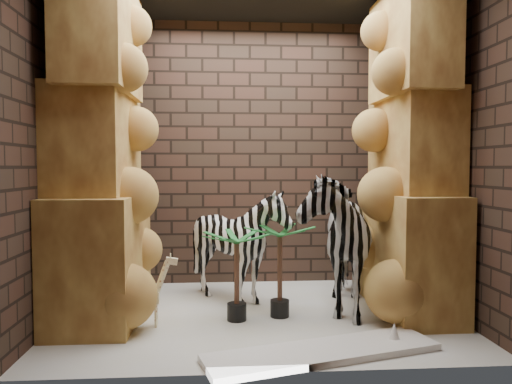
{
  "coord_description": "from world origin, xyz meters",
  "views": [
    {
      "loc": [
        -0.32,
        -4.3,
        1.35
      ],
      "look_at": [
        -0.01,
        0.15,
        1.11
      ],
      "focal_mm": 33.67,
      "sensor_mm": 36.0,
      "label": 1
    }
  ],
  "objects": [
    {
      "name": "palm_front",
      "position": [
        0.19,
        -0.07,
        0.42
      ],
      "size": [
        0.36,
        0.36,
        0.84
      ],
      "primitive_type": null,
      "color": "#196824",
      "rests_on": "floor"
    },
    {
      "name": "wall_right",
      "position": [
        1.75,
        0.0,
        1.5
      ],
      "size": [
        0.0,
        3.0,
        3.0
      ],
      "primitive_type": "plane",
      "rotation": [
        1.57,
        0.0,
        -1.57
      ],
      "color": "#33251C",
      "rests_on": "ground"
    },
    {
      "name": "rock_pillar_right",
      "position": [
        1.42,
        0.0,
        1.5
      ],
      "size": [
        0.58,
        1.25,
        3.0
      ],
      "primitive_type": null,
      "color": "#DEBE5C",
      "rests_on": "floor"
    },
    {
      "name": "palm_back",
      "position": [
        -0.2,
        -0.15,
        0.4
      ],
      "size": [
        0.36,
        0.36,
        0.79
      ],
      "primitive_type": null,
      "color": "#196824",
      "rests_on": "floor"
    },
    {
      "name": "zebra_right",
      "position": [
        0.73,
        0.16,
        0.76
      ],
      "size": [
        0.91,
        1.39,
        1.53
      ],
      "primitive_type": "imported",
      "rotation": [
        0.0,
        0.0,
        -0.17
      ],
      "color": "white",
      "rests_on": "floor"
    },
    {
      "name": "wall_back",
      "position": [
        0.0,
        1.25,
        1.5
      ],
      "size": [
        3.5,
        0.0,
        3.5
      ],
      "primitive_type": "plane",
      "rotation": [
        1.57,
        0.0,
        0.0
      ],
      "color": "#33251C",
      "rests_on": "ground"
    },
    {
      "name": "zebra_left",
      "position": [
        -0.16,
        0.42,
        0.51
      ],
      "size": [
        0.97,
        1.18,
        1.03
      ],
      "primitive_type": "imported",
      "rotation": [
        0.0,
        0.0,
        0.05
      ],
      "color": "white",
      "rests_on": "floor"
    },
    {
      "name": "rock_pillar_left",
      "position": [
        -1.4,
        0.0,
        1.5
      ],
      "size": [
        0.68,
        1.3,
        3.0
      ],
      "primitive_type": null,
      "color": "#DEBE5C",
      "rests_on": "floor"
    },
    {
      "name": "wall_front",
      "position": [
        0.0,
        -1.25,
        1.5
      ],
      "size": [
        3.5,
        0.0,
        3.5
      ],
      "primitive_type": "plane",
      "rotation": [
        -1.57,
        0.0,
        0.0
      ],
      "color": "#33251C",
      "rests_on": "ground"
    },
    {
      "name": "wall_left",
      "position": [
        -1.75,
        0.0,
        1.5
      ],
      "size": [
        0.0,
        3.0,
        3.0
      ],
      "primitive_type": "plane",
      "rotation": [
        1.57,
        0.0,
        1.57
      ],
      "color": "#33251C",
      "rests_on": "ground"
    },
    {
      "name": "giraffe_toy",
      "position": [
        -0.96,
        -0.27,
        0.32
      ],
      "size": [
        0.33,
        0.13,
        0.63
      ],
      "primitive_type": null,
      "rotation": [
        0.0,
        0.0,
        0.07
      ],
      "color": "#FFF2BC",
      "rests_on": "floor"
    },
    {
      "name": "surfboard",
      "position": [
        0.39,
        -0.99,
        0.03
      ],
      "size": [
        1.78,
        0.88,
        0.05
      ],
      "primitive_type": "cube",
      "rotation": [
        0.0,
        0.0,
        0.28
      ],
      "color": "white",
      "rests_on": "floor"
    },
    {
      "name": "floor",
      "position": [
        0.0,
        0.0,
        0.0
      ],
      "size": [
        3.5,
        3.5,
        0.0
      ],
      "primitive_type": "plane",
      "color": "beige",
      "rests_on": "ground"
    }
  ]
}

